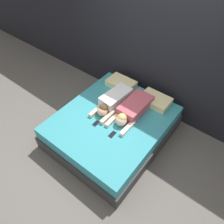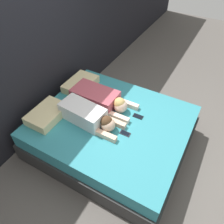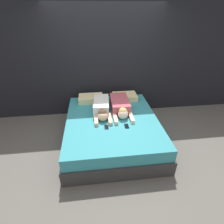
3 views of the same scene
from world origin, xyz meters
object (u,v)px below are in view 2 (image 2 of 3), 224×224
at_px(cell_phone_right, 138,116).
at_px(cell_phone_left, 125,133).
at_px(bed, 112,132).
at_px(pillow_head_right, 81,84).
at_px(person_right, 101,99).
at_px(pillow_head_left, 47,114).
at_px(person_left, 89,116).

bearing_deg(cell_phone_right, cell_phone_left, 177.32).
distance_m(bed, pillow_head_right, 0.95).
xyz_separation_m(pillow_head_right, person_right, (-0.18, -0.50, 0.04)).
relative_size(pillow_head_left, cell_phone_right, 3.90).
bearing_deg(cell_phone_left, pillow_head_left, 103.66).
distance_m(pillow_head_right, person_left, 0.80).
bearing_deg(person_right, cell_phone_left, -121.06).
xyz_separation_m(cell_phone_left, cell_phone_right, (0.37, -0.02, 0.00)).
xyz_separation_m(pillow_head_left, pillow_head_right, (0.79, 0.00, 0.00)).
xyz_separation_m(person_left, cell_phone_right, (0.42, -0.54, -0.11)).
bearing_deg(person_right, bed, -124.74).
bearing_deg(bed, cell_phone_left, -116.53).
xyz_separation_m(pillow_head_right, cell_phone_right, (-0.16, -1.09, -0.06)).
relative_size(bed, cell_phone_left, 14.93).
height_order(pillow_head_left, pillow_head_right, same).
bearing_deg(pillow_head_right, person_left, -136.50).
xyz_separation_m(pillow_head_left, cell_phone_right, (0.63, -1.09, -0.06)).
bearing_deg(person_left, cell_phone_left, -85.03).
bearing_deg(person_right, cell_phone_right, -87.97).
bearing_deg(cell_phone_right, bed, 128.98).
distance_m(pillow_head_right, person_right, 0.53).
bearing_deg(pillow_head_left, person_right, -39.22).
bearing_deg(pillow_head_left, pillow_head_right, 0.00).
distance_m(bed, person_left, 0.49).
bearing_deg(bed, person_left, 125.40).
bearing_deg(person_right, pillow_head_left, 140.78).
bearing_deg(pillow_head_left, cell_phone_right, -60.01).
relative_size(bed, person_right, 2.15).
bearing_deg(person_left, pillow_head_left, 111.45).
bearing_deg(cell_phone_left, bed, 63.47).
height_order(pillow_head_right, cell_phone_right, pillow_head_right).
bearing_deg(cell_phone_right, person_right, 92.03).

